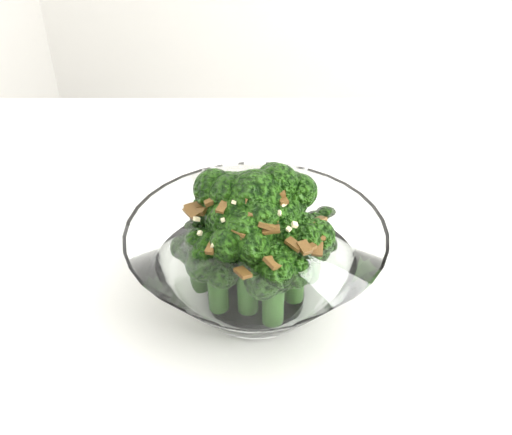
# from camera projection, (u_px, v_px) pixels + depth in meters

# --- Properties ---
(table) EXTENTS (1.37, 1.10, 0.75)m
(table) POSITION_uv_depth(u_px,v_px,m) (428.00, 324.00, 0.57)
(table) COLOR white
(table) RESTS_ON ground
(broccoli_dish) EXTENTS (0.21, 0.21, 0.13)m
(broccoli_dish) POSITION_uv_depth(u_px,v_px,m) (256.00, 255.00, 0.48)
(broccoli_dish) COLOR white
(broccoli_dish) RESTS_ON table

